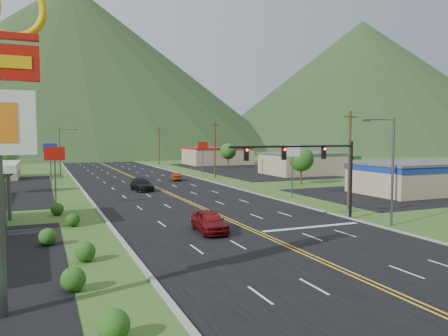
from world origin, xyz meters
name	(u,v)px	position (x,y,z in m)	size (l,w,h in m)	color
ground	(362,280)	(0.00, 0.00, 0.00)	(500.00, 500.00, 0.00)	#31491A
road	(362,280)	(0.00, 0.00, 0.00)	(20.00, 460.00, 0.04)	black
curb_west	(174,309)	(-10.15, 0.00, 0.00)	(0.30, 460.00, 0.14)	gray
traffic_signal	(314,161)	(6.48, 14.00, 5.33)	(13.10, 0.43, 7.00)	black
streetlight_east	(390,164)	(11.18, 10.00, 5.18)	(3.28, 0.25, 9.00)	#59595E
streetlight_west	(62,148)	(-11.68, 70.00, 5.18)	(3.28, 0.25, 9.00)	#59595E
building_east_near	(416,176)	(30.00, 25.00, 2.27)	(15.40, 10.40, 4.10)	tan
building_east_mid	(303,163)	(32.00, 55.00, 2.16)	(14.40, 11.40, 4.30)	tan
building_east_far	(217,156)	(28.00, 90.00, 2.26)	(16.40, 12.40, 4.50)	tan
pole_sign_west_a	(55,160)	(-14.00, 30.00, 5.05)	(2.00, 0.18, 6.40)	#59595E
pole_sign_west_b	(50,152)	(-14.00, 52.00, 5.05)	(2.00, 0.18, 6.40)	#59595E
pole_sign_east_a	(293,156)	(13.00, 28.00, 5.05)	(2.00, 0.18, 6.40)	#59595E
pole_sign_east_b	(203,149)	(13.00, 60.00, 5.05)	(2.00, 0.18, 6.40)	#59595E
tree_west_a	(2,164)	(-20.00, 45.00, 3.89)	(3.84, 3.84, 5.82)	#382314
tree_east_a	(301,159)	(22.00, 40.00, 3.89)	(3.84, 3.84, 5.82)	#382314
tree_east_b	(228,151)	(26.00, 78.00, 3.89)	(3.84, 3.84, 5.82)	#382314
utility_pole_a	(349,159)	(13.50, 18.00, 5.13)	(1.60, 0.28, 10.00)	#382314
utility_pole_b	(215,149)	(13.50, 55.00, 5.13)	(1.60, 0.28, 10.00)	#382314
utility_pole_c	(159,145)	(13.50, 95.00, 5.13)	(1.60, 0.28, 10.00)	#382314
utility_pole_d	(130,143)	(13.50, 135.00, 5.13)	(1.60, 0.28, 10.00)	#382314
mountain_n	(71,67)	(0.00, 220.00, 42.50)	(220.00, 220.00, 85.00)	#213618
mountain_ne	(361,86)	(147.84, 176.19, 35.00)	(180.00, 180.00, 70.00)	#213618
car_red_near	(209,222)	(-3.39, 13.50, 0.85)	(2.00, 4.98, 1.70)	#620A0E
car_dark_mid	(142,185)	(-2.66, 41.31, 0.79)	(2.21, 5.45, 1.58)	black
car_red_far	(176,177)	(5.49, 52.65, 0.65)	(1.37, 3.94, 1.30)	maroon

